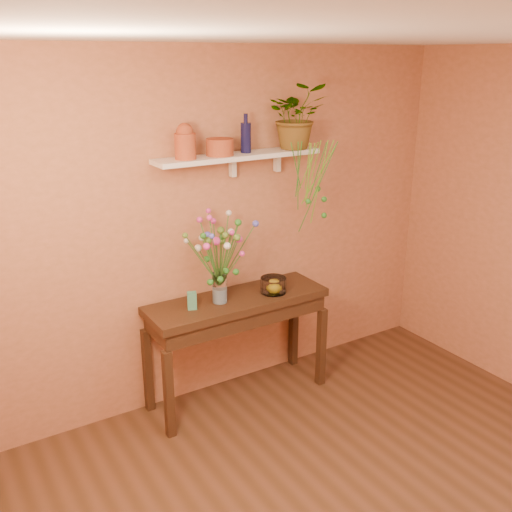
% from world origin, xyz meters
% --- Properties ---
extents(room, '(4.04, 4.04, 2.70)m').
position_xyz_m(room, '(0.00, 0.00, 1.35)').
color(room, '#54321F').
rests_on(room, ground).
extents(sideboard, '(1.42, 0.46, 0.86)m').
position_xyz_m(sideboard, '(-0.05, 1.75, 0.74)').
color(sideboard, '#3E2414').
rests_on(sideboard, ground).
extents(wall_shelf, '(1.30, 0.24, 0.19)m').
position_xyz_m(wall_shelf, '(0.06, 1.87, 1.92)').
color(wall_shelf, white).
rests_on(wall_shelf, room).
extents(terracotta_jug, '(0.18, 0.18, 0.25)m').
position_xyz_m(terracotta_jug, '(-0.38, 1.85, 2.06)').
color(terracotta_jug, '#9B391D').
rests_on(terracotta_jug, wall_shelf).
extents(terracotta_pot, '(0.25, 0.25, 0.12)m').
position_xyz_m(terracotta_pot, '(-0.11, 1.87, 2.00)').
color(terracotta_pot, '#9B391D').
rests_on(terracotta_pot, wall_shelf).
extents(blue_bottle, '(0.09, 0.09, 0.28)m').
position_xyz_m(blue_bottle, '(0.12, 1.88, 2.05)').
color(blue_bottle, '#0F1039').
rests_on(blue_bottle, wall_shelf).
extents(spider_plant, '(0.56, 0.53, 0.49)m').
position_xyz_m(spider_plant, '(0.54, 1.84, 2.18)').
color(spider_plant, '#2A7424').
rests_on(spider_plant, wall_shelf).
extents(plant_fronds, '(0.36, 0.28, 0.72)m').
position_xyz_m(plant_fronds, '(0.61, 1.68, 1.65)').
color(plant_fronds, '#2A7424').
rests_on(plant_fronds, wall_shelf).
extents(glass_vase, '(0.11, 0.11, 0.23)m').
position_xyz_m(glass_vase, '(-0.20, 1.75, 0.96)').
color(glass_vase, white).
rests_on(glass_vase, sideboard).
extents(bouquet, '(0.57, 0.49, 0.57)m').
position_xyz_m(bouquet, '(-0.20, 1.73, 1.32)').
color(bouquet, '#386B28').
rests_on(bouquet, glass_vase).
extents(glass_bowl, '(0.20, 0.20, 0.12)m').
position_xyz_m(glass_bowl, '(0.25, 1.69, 0.92)').
color(glass_bowl, white).
rests_on(glass_bowl, sideboard).
extents(lemon, '(0.08, 0.08, 0.08)m').
position_xyz_m(lemon, '(0.25, 1.68, 0.91)').
color(lemon, yellow).
rests_on(lemon, glass_bowl).
extents(carton, '(0.08, 0.07, 0.13)m').
position_xyz_m(carton, '(-0.43, 1.74, 0.93)').
color(carton, '#335E7B').
rests_on(carton, sideboard).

